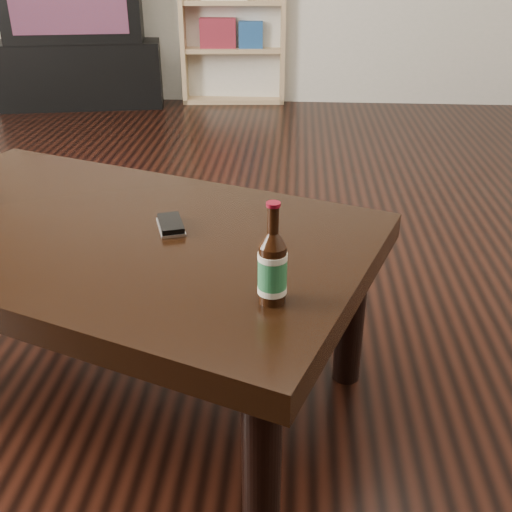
# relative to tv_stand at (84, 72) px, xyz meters

# --- Properties ---
(floor) EXTENTS (5.00, 6.00, 0.01)m
(floor) POSITION_rel_tv_stand_xyz_m (0.99, -2.86, -0.23)
(floor) COLOR black
(floor) RESTS_ON ground
(tv_stand) EXTENTS (1.21, 0.76, 0.45)m
(tv_stand) POSITION_rel_tv_stand_xyz_m (0.00, 0.00, 0.00)
(tv_stand) COLOR black
(tv_stand) RESTS_ON floor
(coffee_table) EXTENTS (1.44, 1.14, 0.47)m
(coffee_table) POSITION_rel_tv_stand_xyz_m (1.11, -3.15, 0.19)
(coffee_table) COLOR black
(coffee_table) RESTS_ON floor
(beer_bottle) EXTENTS (0.06, 0.06, 0.20)m
(beer_bottle) POSITION_rel_tv_stand_xyz_m (1.53, -3.46, 0.32)
(beer_bottle) COLOR black
(beer_bottle) RESTS_ON coffee_table
(phone) EXTENTS (0.09, 0.12, 0.02)m
(phone) POSITION_rel_tv_stand_xyz_m (1.28, -3.15, 0.26)
(phone) COLOR silver
(phone) RESTS_ON coffee_table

